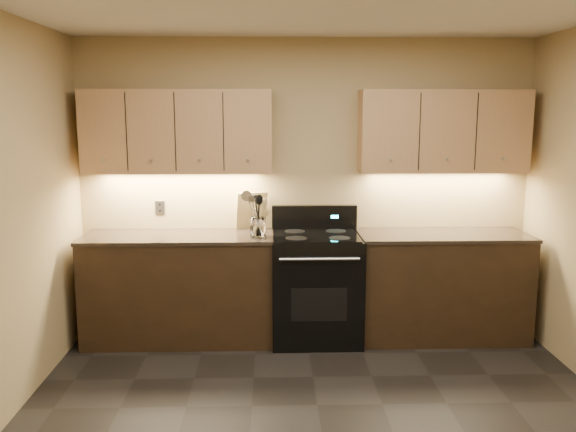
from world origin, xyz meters
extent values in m
cube|color=tan|center=(0.00, 2.00, 1.30)|extent=(4.00, 0.04, 2.60)
cube|color=black|center=(-1.10, 1.70, 0.45)|extent=(1.60, 0.60, 0.90)
cube|color=#3A2C24|center=(-1.10, 1.70, 0.92)|extent=(1.62, 0.62, 0.03)
cube|color=black|center=(1.18, 1.70, 0.45)|extent=(1.44, 0.60, 0.90)
cube|color=#3A2C24|center=(1.18, 1.70, 0.92)|extent=(1.46, 0.62, 0.03)
cube|color=black|center=(0.08, 1.68, 0.46)|extent=(0.76, 0.65, 0.92)
cube|color=black|center=(0.08, 1.68, 0.93)|extent=(0.70, 0.60, 0.01)
cube|color=black|center=(0.08, 1.96, 1.03)|extent=(0.76, 0.07, 0.22)
cube|color=#19E5F2|center=(0.26, 1.92, 1.04)|extent=(0.06, 0.00, 0.03)
cylinder|color=silver|center=(0.08, 1.34, 0.80)|extent=(0.65, 0.02, 0.02)
cube|color=black|center=(0.08, 1.35, 0.41)|extent=(0.46, 0.00, 0.28)
cylinder|color=black|center=(-0.10, 1.53, 0.93)|extent=(0.18, 0.18, 0.00)
cylinder|color=black|center=(0.26, 1.53, 0.93)|extent=(0.18, 0.18, 0.00)
cylinder|color=black|center=(-0.10, 1.82, 0.93)|extent=(0.18, 0.18, 0.00)
cylinder|color=black|center=(0.26, 1.82, 0.93)|extent=(0.18, 0.18, 0.00)
cube|color=tan|center=(-1.10, 1.85, 1.80)|extent=(1.60, 0.30, 0.70)
cube|color=tan|center=(1.18, 1.85, 1.80)|extent=(1.44, 0.30, 0.70)
cube|color=#B2B5BA|center=(-1.30, 1.99, 1.12)|extent=(0.08, 0.01, 0.12)
cylinder|color=white|center=(-0.42, 1.62, 1.01)|extent=(0.17, 0.17, 0.17)
cylinder|color=white|center=(-0.42, 1.62, 0.94)|extent=(0.13, 0.13, 0.02)
cube|color=tan|center=(-0.48, 1.95, 1.10)|extent=(0.29, 0.18, 0.34)
camera|label=1|loc=(-0.31, -3.41, 1.98)|focal=38.00mm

